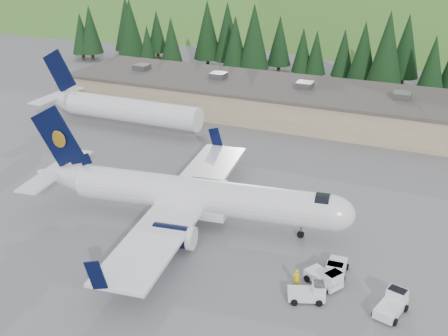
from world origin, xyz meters
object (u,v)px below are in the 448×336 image
Objects in this scene: baggage_tug_a at (310,293)px; terminal_building at (274,99)px; airliner at (191,196)px; baggage_tug_b at (326,278)px; baggage_tug_d at (336,269)px; second_airliner at (116,108)px; ramp_worker at (297,278)px; baggage_tug_c at (392,304)px.

baggage_tug_a is 49.98m from terminal_building.
baggage_tug_b is (15.81, -5.52, -2.31)m from airliner.
airliner is 0.49× the size of terminal_building.
baggage_tug_d is at bearing 107.30° from baggage_tug_b.
terminal_building reaches higher than baggage_tug_b.
airliner is 32.58m from second_airliner.
ramp_worker reaches higher than baggage_tug_b.
baggage_tug_b and baggage_tug_c have the same top height.
terminal_building is (-19.04, 46.18, 1.89)m from baggage_tug_a.
baggage_tug_a is at bearing 114.74° from baggage_tug_c.
second_airliner is (-23.91, 22.13, 0.23)m from airliner.
airliner is 22.82m from baggage_tug_c.
second_airliner is at bearing 175.19° from baggage_tug_b.
ramp_worker reaches higher than baggage_tug_a.
second_airliner reaches higher than baggage_tug_a.
ramp_worker is (17.49, -44.85, -1.73)m from terminal_building.
airliner reaches higher than baggage_tug_d.
ramp_worker is at bearing -37.64° from second_airliner.
second_airliner is at bearing 121.31° from baggage_tug_a.
airliner reaches higher than baggage_tug_c.
second_airliner is 54.07m from baggage_tug_c.
ramp_worker is (-2.73, -3.05, 0.13)m from baggage_tug_d.
terminal_building is at bearing 88.46° from airliner.
baggage_tug_b is (39.71, -27.66, -2.54)m from second_airliner.
second_airliner is 15.44× the size of ramp_worker.
baggage_tug_d is (1.18, 4.37, 0.02)m from baggage_tug_a.
baggage_tug_a is at bearing -67.59° from terminal_building.
terminal_building is 46.47m from baggage_tug_d.
airliner is at bearing -84.02° from terminal_building.
second_airliner is 7.49× the size of baggage_tug_b.
baggage_tug_b is 2.60m from ramp_worker.
second_airliner is 0.39× the size of terminal_building.
baggage_tug_d reaches higher than baggage_tug_a.
airliner is at bearing -42.79° from second_airliner.
second_airliner is 47.78m from baggage_tug_d.
baggage_tug_b is 1.02× the size of baggage_tug_c.
airliner is 38.35m from terminal_building.
second_airliner reaches higher than ramp_worker.
baggage_tug_d is 4.10m from ramp_worker.
terminal_building is at bearing -157.76° from baggage_tug_d.
baggage_tug_d is at bearing -32.74° from second_airliner.
baggage_tug_c is (5.81, -1.40, 0.00)m from baggage_tug_b.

